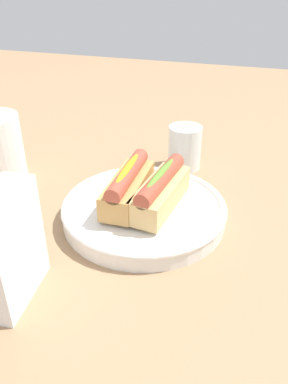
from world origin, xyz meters
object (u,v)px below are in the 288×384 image
Objects in this scene: serving_bowl at (144,210)px; water_glass at (185,149)px; hotdog_back at (128,185)px; hotdog_front at (160,190)px; napkin_box at (8,248)px.

serving_bowl is 0.21m from water_glass.
hotdog_back is 0.22m from water_glass.
serving_bowl is 1.77× the size of hotdog_front.
hotdog_front is 1.02× the size of hotdog_back.
hotdog_back reaches higher than serving_bowl.
serving_bowl is at bearing 89.86° from hotdog_front.
water_glass is (0.21, -0.05, -0.02)m from hotdog_back.
hotdog_back is (0.00, 0.03, 0.04)m from serving_bowl.
serving_bowl is at bearing 174.17° from water_glass.
napkin_box is at bearing 153.66° from serving_bowl.
water_glass is at bearing 1.66° from hotdog_front.
serving_bowl is 0.05m from hotdog_back.
napkin_box reaches higher than hotdog_front.
hotdog_front is 0.21m from water_glass.
hotdog_front is at bearing -38.46° from napkin_box.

